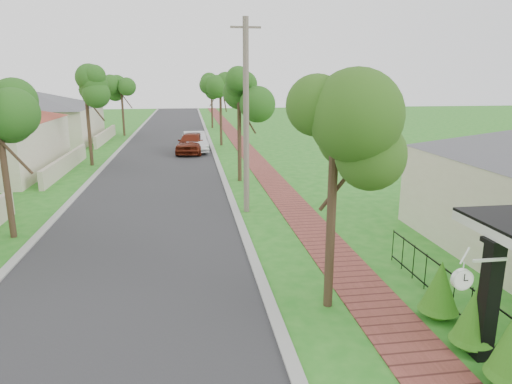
{
  "coord_description": "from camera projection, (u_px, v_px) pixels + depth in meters",
  "views": [
    {
      "loc": [
        -1.2,
        -8.46,
        5.48
      ],
      "look_at": [
        1.13,
        7.35,
        1.5
      ],
      "focal_mm": 32.0,
      "sensor_mm": 36.0,
      "label": 1
    }
  ],
  "objects": [
    {
      "name": "sidewalk",
      "position": [
        260.0,
        166.0,
        29.28
      ],
      "size": [
        1.5,
        120.0,
        0.03
      ],
      "primitive_type": "cube",
      "color": "brown",
      "rests_on": "ground"
    },
    {
      "name": "hedge_row",
      "position": [
        507.0,
        342.0,
        8.36
      ],
      "size": [
        0.92,
        5.07,
        1.9
      ],
      "color": "#256414",
      "rests_on": "ground"
    },
    {
      "name": "picket_fence",
      "position": [
        471.0,
        307.0,
        10.18
      ],
      "size": [
        0.03,
        8.02,
        1.0
      ],
      "color": "black",
      "rests_on": "ground"
    },
    {
      "name": "street_trees",
      "position": [
        165.0,
        92.0,
        33.88
      ],
      "size": [
        10.7,
        37.65,
        5.89
      ],
      "color": "#382619",
      "rests_on": "ground"
    },
    {
      "name": "station_clock",
      "position": [
        464.0,
        278.0,
        8.33
      ],
      "size": [
        1.05,
        0.13,
        0.57
      ],
      "color": "white",
      "rests_on": "ground"
    },
    {
      "name": "far_house_grey",
      "position": [
        28.0,
        116.0,
        39.57
      ],
      "size": [
        15.56,
        15.56,
        4.6
      ],
      "color": "beige",
      "rests_on": "ground"
    },
    {
      "name": "porch_post",
      "position": [
        488.0,
        305.0,
        9.03
      ],
      "size": [
        0.48,
        0.48,
        2.52
      ],
      "color": "black",
      "rests_on": "ground"
    },
    {
      "name": "near_tree",
      "position": [
        334.0,
        138.0,
        10.34
      ],
      "size": [
        2.04,
        2.04,
        5.24
      ],
      "color": "#382619",
      "rests_on": "ground"
    },
    {
      "name": "utility_pole",
      "position": [
        246.0,
        117.0,
        18.42
      ],
      "size": [
        1.2,
        0.24,
        7.81
      ],
      "color": "#77685D",
      "rests_on": "ground"
    },
    {
      "name": "ground",
      "position": [
        254.0,
        346.0,
        9.62
      ],
      "size": [
        160.0,
        160.0,
        0.0
      ],
      "primitive_type": "plane",
      "color": "#22761C",
      "rests_on": "ground"
    },
    {
      "name": "kerb_left",
      "position": [
        100.0,
        171.0,
        27.87
      ],
      "size": [
        0.3,
        120.0,
        0.1
      ],
      "primitive_type": "cube",
      "color": "#9E9E99",
      "rests_on": "ground"
    },
    {
      "name": "kerb_right",
      "position": [
        219.0,
        168.0,
        28.91
      ],
      "size": [
        0.3,
        120.0,
        0.1
      ],
      "primitive_type": "cube",
      "color": "#9E9E99",
      "rests_on": "ground"
    },
    {
      "name": "parked_car_white",
      "position": [
        195.0,
        142.0,
        34.94
      ],
      "size": [
        2.0,
        4.68,
        1.5
      ],
      "primitive_type": "imported",
      "rotation": [
        0.0,
        0.0,
        0.09
      ],
      "color": "silver",
      "rests_on": "ground"
    },
    {
      "name": "road",
      "position": [
        161.0,
        169.0,
        28.39
      ],
      "size": [
        7.0,
        120.0,
        0.02
      ],
      "primitive_type": "cube",
      "color": "#28282B",
      "rests_on": "ground"
    },
    {
      "name": "parked_car_red",
      "position": [
        192.0,
        143.0,
        34.29
      ],
      "size": [
        2.7,
        4.93,
        1.59
      ],
      "primitive_type": "imported",
      "rotation": [
        0.0,
        0.0,
        -0.18
      ],
      "color": "#601D0E",
      "rests_on": "ground"
    }
  ]
}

